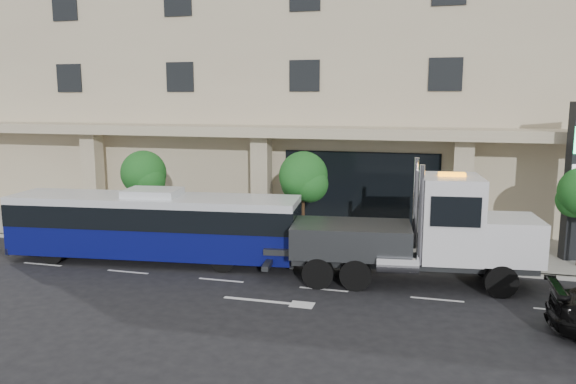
# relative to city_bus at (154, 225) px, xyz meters

# --- Properties ---
(ground) EXTENTS (120.00, 120.00, 0.00)m
(ground) POSITION_rel_city_bus_xyz_m (7.70, -0.22, -1.58)
(ground) COLOR black
(ground) RESTS_ON ground
(sidewalk) EXTENTS (120.00, 6.00, 0.15)m
(sidewalk) POSITION_rel_city_bus_xyz_m (7.70, 4.78, -1.51)
(sidewalk) COLOR gray
(sidewalk) RESTS_ON ground
(curb) EXTENTS (120.00, 0.30, 0.15)m
(curb) POSITION_rel_city_bus_xyz_m (7.70, 1.78, -1.51)
(curb) COLOR gray
(curb) RESTS_ON ground
(convention_center) EXTENTS (60.00, 17.60, 20.00)m
(convention_center) POSITION_rel_city_bus_xyz_m (7.70, 15.20, 8.39)
(convention_center) COLOR tan
(convention_center) RESTS_ON ground
(tree_left) EXTENTS (2.27, 2.20, 4.22)m
(tree_left) POSITION_rel_city_bus_xyz_m (-2.28, 3.37, 1.53)
(tree_left) COLOR #422B19
(tree_left) RESTS_ON sidewalk
(tree_mid) EXTENTS (2.28, 2.20, 4.38)m
(tree_mid) POSITION_rel_city_bus_xyz_m (5.72, 3.37, 1.67)
(tree_mid) COLOR #422B19
(tree_mid) RESTS_ON sidewalk
(city_bus) EXTENTS (12.50, 3.91, 3.11)m
(city_bus) POSITION_rel_city_bus_xyz_m (0.00, 0.00, 0.00)
(city_bus) COLOR black
(city_bus) RESTS_ON ground
(tow_truck) EXTENTS (10.22, 3.50, 4.63)m
(tow_truck) POSITION_rel_city_bus_xyz_m (11.14, -0.11, 0.32)
(tow_truck) COLOR #2D3033
(tow_truck) RESTS_ON ground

